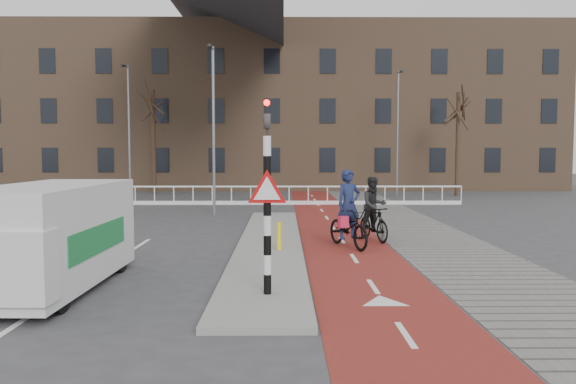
{
  "coord_description": "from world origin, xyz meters",
  "views": [
    {
      "loc": [
        -0.31,
        -12.11,
        2.7
      ],
      "look_at": [
        -0.16,
        5.0,
        1.5
      ],
      "focal_mm": 35.0,
      "sensor_mm": 36.0,
      "label": 1
    }
  ],
  "objects": [
    {
      "name": "railing",
      "position": [
        -5.0,
        17.0,
        0.31
      ],
      "size": [
        28.0,
        0.1,
        0.99
      ],
      "color": "silver",
      "rests_on": "ground"
    },
    {
      "name": "streetlight_near",
      "position": [
        -3.31,
        12.26,
        3.61
      ],
      "size": [
        0.12,
        0.12,
        7.23
      ],
      "primitive_type": "cylinder",
      "color": "slate",
      "rests_on": "ground"
    },
    {
      "name": "streetlight_right",
      "position": [
        6.85,
        23.03,
        3.88
      ],
      "size": [
        0.12,
        0.12,
        7.75
      ],
      "primitive_type": "cylinder",
      "color": "slate",
      "rests_on": "ground"
    },
    {
      "name": "ground",
      "position": [
        0.0,
        0.0,
        0.0
      ],
      "size": [
        120.0,
        120.0,
        0.0
      ],
      "primitive_type": "plane",
      "color": "#38383A",
      "rests_on": "ground"
    },
    {
      "name": "townhouse_row",
      "position": [
        -3.0,
        32.0,
        7.81
      ],
      "size": [
        46.0,
        10.0,
        15.9
      ],
      "color": "#7F6047",
      "rests_on": "ground"
    },
    {
      "name": "tree_right",
      "position": [
        10.6,
        22.95,
        3.23
      ],
      "size": [
        0.23,
        0.23,
        6.46
      ],
      "primitive_type": "cylinder",
      "color": "#301F15",
      "rests_on": "ground"
    },
    {
      "name": "traffic_signal",
      "position": [
        -0.6,
        -2.02,
        1.99
      ],
      "size": [
        0.8,
        0.8,
        3.68
      ],
      "color": "black",
      "rests_on": "curb_island"
    },
    {
      "name": "cyclist_far",
      "position": [
        2.45,
        4.87,
        0.82
      ],
      "size": [
        1.05,
        1.89,
        1.95
      ],
      "rotation": [
        0.0,
        0.0,
        0.32
      ],
      "color": "black",
      "rests_on": "bike_lane"
    },
    {
      "name": "sidewalk",
      "position": [
        4.3,
        10.0,
        0.01
      ],
      "size": [
        3.0,
        60.0,
        0.01
      ],
      "primitive_type": "cube",
      "color": "slate",
      "rests_on": "ground"
    },
    {
      "name": "bike_lane",
      "position": [
        1.5,
        10.0,
        0.01
      ],
      "size": [
        2.5,
        60.0,
        0.01
      ],
      "primitive_type": "cube",
      "color": "maroon",
      "rests_on": "ground"
    },
    {
      "name": "streetlight_left",
      "position": [
        -9.33,
        20.96,
        3.88
      ],
      "size": [
        0.12,
        0.12,
        7.76
      ],
      "primitive_type": "cylinder",
      "color": "slate",
      "rests_on": "ground"
    },
    {
      "name": "tree_mid",
      "position": [
        -8.7,
        24.42,
        3.38
      ],
      "size": [
        0.25,
        0.25,
        6.76
      ],
      "primitive_type": "cylinder",
      "color": "#301F15",
      "rests_on": "ground"
    },
    {
      "name": "curb_island",
      "position": [
        -0.7,
        4.0,
        0.06
      ],
      "size": [
        1.8,
        16.0,
        0.12
      ],
      "primitive_type": "cube",
      "color": "gray",
      "rests_on": "ground"
    },
    {
      "name": "cyclist_near",
      "position": [
        1.55,
        3.71,
        0.75
      ],
      "size": [
        1.5,
        2.28,
        2.21
      ],
      "rotation": [
        0.0,
        0.0,
        0.38
      ],
      "color": "black",
      "rests_on": "bike_lane"
    },
    {
      "name": "van",
      "position": [
        -4.9,
        -1.16,
        1.09
      ],
      "size": [
        2.03,
        4.86,
        2.07
      ],
      "rotation": [
        0.0,
        0.0,
        -0.02
      ],
      "color": "silver",
      "rests_on": "ground"
    },
    {
      "name": "bollard",
      "position": [
        -0.42,
        2.7,
        0.49
      ],
      "size": [
        0.12,
        0.12,
        0.74
      ],
      "primitive_type": "cylinder",
      "color": "yellow",
      "rests_on": "curb_island"
    }
  ]
}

